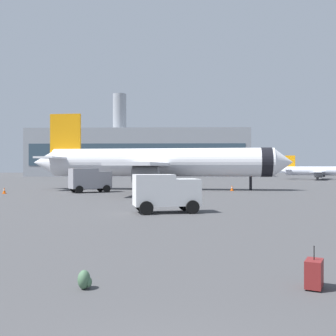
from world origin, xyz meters
name	(u,v)px	position (x,y,z in m)	size (l,w,h in m)	color
airplane_at_gate	(159,163)	(-2.92, 49.94, 3.66)	(35.77, 32.32, 10.50)	white
airplane_taxiing	(322,171)	(34.03, 93.42, 2.05)	(18.91, 17.38, 5.88)	silver
service_truck	(90,179)	(-10.98, 43.69, 1.61)	(5.25, 4.34, 2.90)	gray
cargo_van	(166,191)	(-1.01, 22.46, 1.45)	(4.75, 3.20, 2.60)	white
safety_cone_near	(100,185)	(-11.98, 55.20, 0.41)	(0.44, 0.44, 0.83)	#F2590C
safety_cone_mid	(4,191)	(-20.25, 40.97, 0.36)	(0.44, 0.44, 0.74)	#F2590C
safety_cone_far	(176,185)	(-0.67, 54.12, 0.40)	(0.44, 0.44, 0.81)	#F2590C
safety_cone_outer	(232,188)	(6.62, 47.33, 0.35)	(0.44, 0.44, 0.72)	#F2590C
rolling_suitcase	(314,273)	(3.42, 5.59, 0.39)	(0.63, 0.75, 1.10)	maroon
traveller_backpack	(85,280)	(-2.45, 5.39, 0.23)	(0.36, 0.40, 0.48)	#476B4C
terminal_building	(139,153)	(-13.75, 128.68, 7.77)	(70.76, 18.22, 27.22)	gray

